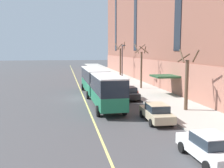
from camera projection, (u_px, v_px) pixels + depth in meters
The scene contains 15 objects.
ground_plane at pixel (82, 98), 32.81m from camera, with size 260.00×260.00×0.00m, color #424244.
sidewalk at pixel (148, 92), 37.44m from camera, with size 5.82×160.00×0.15m, color #ADA89E.
city_bus at pixel (99, 83), 31.69m from camera, with size 3.05×19.54×3.55m.
parked_car_black_0 at pixel (129, 93), 32.04m from camera, with size 2.00×4.69×1.56m.
parked_car_champagne_1 at pixel (156, 113), 21.98m from camera, with size 2.07×4.80×1.56m.
parked_car_silver_2 at pixel (112, 82), 42.98m from camera, with size 1.96×4.75×1.56m.
parked_car_white_3 at pixel (209, 147), 14.11m from camera, with size 2.01×4.39×1.56m.
parked_car_silver_4 at pixel (101, 75), 55.08m from camera, with size 2.09×4.72×1.56m.
parked_car_silver_5 at pixel (96, 71), 64.93m from camera, with size 2.01×4.50×1.56m.
street_tree_near_corner at pixel (187, 80), 25.46m from camera, with size 1.78×1.78×5.93m.
street_tree_mid_block at pixel (141, 66), 40.24m from camera, with size 1.91×1.84×6.83m.
street_tree_far_uptown at pixel (120, 61), 55.11m from camera, with size 2.13×1.82×7.59m.
street_lamp at pixel (122, 61), 42.76m from camera, with size 0.36×1.48×6.73m.
fire_hydrant at pixel (138, 93), 33.98m from camera, with size 0.42×0.24×0.72m.
lane_centerline at pixel (82, 94), 35.77m from camera, with size 0.16×140.00×0.01m, color #E0D66B.
Camera 1 is at (-2.12, -32.46, 5.97)m, focal length 42.00 mm.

